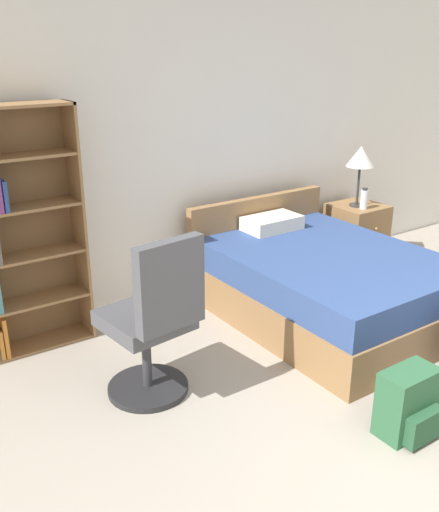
% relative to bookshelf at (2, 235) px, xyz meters
% --- Properties ---
extents(wall_back, '(9.00, 0.06, 2.60)m').
position_rel_bookshelf_xyz_m(wall_back, '(1.55, 0.24, 0.42)').
color(wall_back, white).
rests_on(wall_back, ground_plane).
extents(bookshelf, '(0.87, 0.27, 1.75)m').
position_rel_bookshelf_xyz_m(bookshelf, '(0.00, 0.00, 0.00)').
color(bookshelf, olive).
rests_on(bookshelf, ground_plane).
extents(bed, '(1.45, 1.92, 0.82)m').
position_rel_bookshelf_xyz_m(bed, '(2.23, -0.83, -0.59)').
color(bed, olive).
rests_on(bed, ground_plane).
extents(office_chair, '(0.53, 0.61, 1.10)m').
position_rel_bookshelf_xyz_m(office_chair, '(0.56, -1.10, -0.37)').
color(office_chair, '#232326').
rests_on(office_chair, ground_plane).
extents(nightstand, '(0.49, 0.50, 0.60)m').
position_rel_bookshelf_xyz_m(nightstand, '(3.38, -0.13, -0.59)').
color(nightstand, olive).
rests_on(nightstand, ground_plane).
extents(table_lamp, '(0.27, 0.27, 0.59)m').
position_rel_bookshelf_xyz_m(table_lamp, '(3.33, -0.14, 0.19)').
color(table_lamp, '#333333').
rests_on(table_lamp, nightstand).
extents(water_bottle, '(0.07, 0.07, 0.21)m').
position_rel_bookshelf_xyz_m(water_bottle, '(3.32, -0.25, -0.19)').
color(water_bottle, silver).
rests_on(water_bottle, nightstand).
extents(backpack_green, '(0.34, 0.26, 0.40)m').
position_rel_bookshelf_xyz_m(backpack_green, '(1.58, -2.22, -0.69)').
color(backpack_green, '#2D603D').
rests_on(backpack_green, ground_plane).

